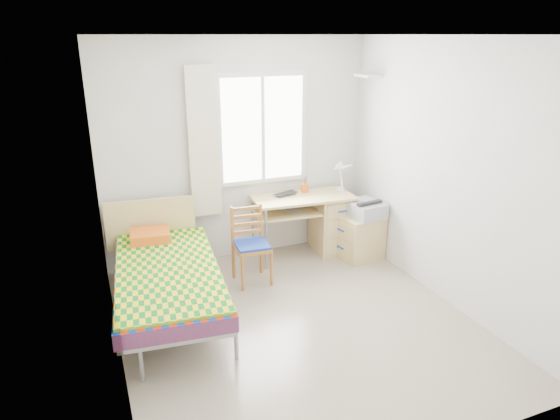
% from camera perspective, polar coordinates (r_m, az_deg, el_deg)
% --- Properties ---
extents(floor, '(3.50, 3.50, 0.00)m').
position_cam_1_polar(floor, '(4.87, 1.99, -12.85)').
color(floor, '#BCAD93').
rests_on(floor, ground).
extents(ceiling, '(3.50, 3.50, 0.00)m').
position_cam_1_polar(ceiling, '(4.12, 2.43, 19.39)').
color(ceiling, white).
rests_on(ceiling, wall_back).
extents(wall_back, '(3.20, 0.00, 3.20)m').
position_cam_1_polar(wall_back, '(5.91, -4.81, 6.63)').
color(wall_back, silver).
rests_on(wall_back, ground).
extents(wall_left, '(0.00, 3.50, 3.50)m').
position_cam_1_polar(wall_left, '(3.97, -19.37, -0.84)').
color(wall_left, silver).
rests_on(wall_left, ground).
extents(wall_right, '(0.00, 3.50, 3.50)m').
position_cam_1_polar(wall_right, '(5.16, 18.66, 3.80)').
color(wall_right, silver).
rests_on(wall_right, ground).
extents(window, '(1.10, 0.04, 1.30)m').
position_cam_1_polar(window, '(5.93, -2.01, 9.21)').
color(window, white).
rests_on(window, wall_back).
extents(curtain, '(0.35, 0.05, 1.70)m').
position_cam_1_polar(curtain, '(5.70, -8.70, 7.56)').
color(curtain, white).
rests_on(curtain, wall_back).
extents(floating_shelf, '(0.20, 0.32, 0.03)m').
position_cam_1_polar(floating_shelf, '(6.08, 10.01, 14.89)').
color(floating_shelf, white).
rests_on(floating_shelf, wall_right).
extents(bed, '(1.16, 2.14, 0.89)m').
position_cam_1_polar(bed, '(4.98, -12.88, -6.91)').
color(bed, '#92949A').
rests_on(bed, floor).
extents(desk, '(1.25, 0.64, 0.76)m').
position_cam_1_polar(desk, '(6.26, 5.30, -1.11)').
color(desk, '#DBBD73').
rests_on(desk, floor).
extents(chair, '(0.39, 0.39, 0.85)m').
position_cam_1_polar(chair, '(5.47, -3.35, -3.41)').
color(chair, '#A05D1F').
rests_on(chair, floor).
extents(cabinet, '(0.55, 0.50, 0.54)m').
position_cam_1_polar(cabinet, '(6.18, 9.02, -3.02)').
color(cabinet, tan).
rests_on(cabinet, floor).
extents(printer, '(0.44, 0.49, 0.19)m').
position_cam_1_polar(printer, '(6.05, 9.65, 0.15)').
color(printer, '#A1A2A9').
rests_on(printer, cabinet).
extents(laptop, '(0.36, 0.28, 0.02)m').
position_cam_1_polar(laptop, '(6.02, 0.91, 1.75)').
color(laptop, black).
rests_on(laptop, desk).
extents(pen_cup, '(0.10, 0.10, 0.11)m').
position_cam_1_polar(pen_cup, '(6.15, 2.85, 2.53)').
color(pen_cup, orange).
rests_on(pen_cup, desk).
extents(task_lamp, '(0.23, 0.33, 0.42)m').
position_cam_1_polar(task_lamp, '(6.08, 7.04, 4.25)').
color(task_lamp, white).
rests_on(task_lamp, desk).
extents(book, '(0.26, 0.29, 0.02)m').
position_cam_1_polar(book, '(5.96, 0.80, -0.30)').
color(book, gray).
rests_on(book, desk).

